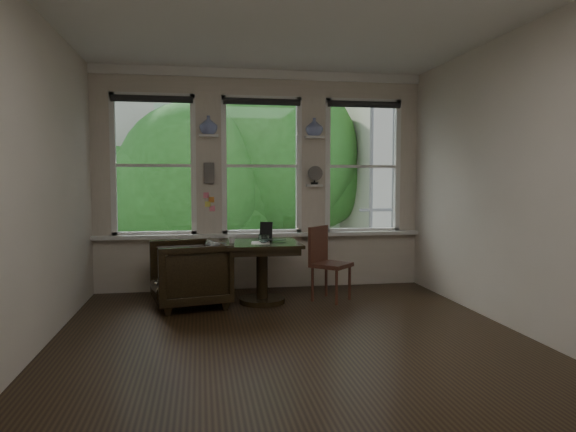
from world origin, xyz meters
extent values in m
plane|color=black|center=(0.00, 0.00, 0.00)|extent=(4.50, 4.50, 0.00)
plane|color=silver|center=(0.00, 0.00, 3.00)|extent=(4.50, 4.50, 0.00)
plane|color=beige|center=(0.00, 2.25, 1.50)|extent=(4.50, 0.00, 4.50)
plane|color=beige|center=(0.00, -2.25, 1.50)|extent=(4.50, 0.00, 4.50)
plane|color=beige|center=(-2.25, 0.00, 1.50)|extent=(0.00, 4.50, 4.50)
plane|color=beige|center=(2.25, 0.00, 1.50)|extent=(0.00, 4.50, 4.50)
cube|color=white|center=(-0.72, 2.15, 2.10)|extent=(0.26, 0.16, 0.03)
cube|color=white|center=(0.72, 2.15, 2.10)|extent=(0.26, 0.16, 0.03)
cube|color=#59544F|center=(-0.72, 2.18, 1.60)|extent=(0.14, 0.06, 0.28)
imported|color=silver|center=(-0.72, 2.15, 2.24)|extent=(0.24, 0.24, 0.25)
imported|color=silver|center=(0.72, 2.15, 2.24)|extent=(0.24, 0.24, 0.25)
imported|color=black|center=(-0.98, 1.29, 0.40)|extent=(1.02, 1.00, 0.79)
cube|color=maroon|center=(-0.98, 1.29, 0.45)|extent=(0.45, 0.45, 0.06)
imported|color=black|center=(0.00, 1.32, 0.76)|extent=(0.41, 0.35, 0.03)
imported|color=white|center=(-0.48, 1.29, 0.79)|extent=(0.12, 0.12, 0.09)
imported|color=white|center=(-0.10, 1.24, 0.80)|extent=(0.16, 0.16, 0.10)
cube|color=black|center=(-0.01, 1.65, 0.86)|extent=(0.17, 0.12, 0.22)
cube|color=silver|center=(-0.13, 1.27, 0.75)|extent=(0.26, 0.33, 0.00)
camera|label=1|loc=(-0.85, -4.85, 1.50)|focal=32.00mm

